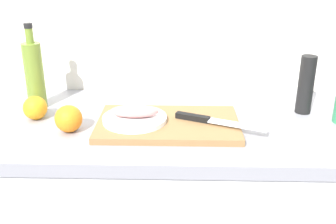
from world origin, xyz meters
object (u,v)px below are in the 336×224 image
cutting_board (168,124)px  olive_oil_bottle (34,74)px  fish_fillet (133,111)px  white_plate (134,119)px  chef_knife (209,120)px  pepper_mill (306,85)px

cutting_board → olive_oil_bottle: size_ratio=1.50×
fish_fillet → olive_oil_bottle: olive_oil_bottle is taller
white_plate → chef_knife: bearing=-1.7°
white_plate → olive_oil_bottle: (-0.36, 0.16, 0.09)m
cutting_board → fish_fillet: (-0.11, -0.00, 0.04)m
cutting_board → chef_knife: chef_knife is taller
chef_knife → cutting_board: bearing=-162.0°
white_plate → olive_oil_bottle: olive_oil_bottle is taller
chef_knife → fish_fillet: bearing=-159.0°
white_plate → fish_fillet: fish_fillet is taller
olive_oil_bottle → white_plate: bearing=-24.3°
fish_fillet → olive_oil_bottle: bearing=155.7°
cutting_board → chef_knife: size_ratio=1.59×
olive_oil_bottle → cutting_board: bearing=-18.8°
white_plate → chef_knife: size_ratio=0.72×
cutting_board → white_plate: size_ratio=2.20×
fish_fillet → chef_knife: 0.24m
white_plate → pepper_mill: size_ratio=1.02×
olive_oil_bottle → pepper_mill: olive_oil_bottle is taller
white_plate → fish_fillet: size_ratio=1.33×
chef_knife → pepper_mill: 0.37m
white_plate → olive_oil_bottle: bearing=155.7°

